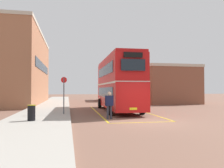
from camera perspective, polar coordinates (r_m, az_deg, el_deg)
The scene contains 10 objects.
ground_plane at distance 27.46m, azimuth -1.31°, elevation -5.45°, with size 135.60×135.60×0.00m, color brown.
sidewalk_left at distance 29.50m, azimuth -14.71°, elevation -4.99°, with size 4.00×57.60×0.14m, color #A39E93.
brick_building_left at distance 32.88m, azimuth -23.01°, elevation 3.55°, with size 6.81×19.33×9.43m.
depot_building_right at distance 35.85m, azimuth 11.39°, elevation -0.31°, with size 7.24×14.12×5.22m.
double_decker_bus at distance 20.36m, azimuth 1.48°, elevation 0.23°, with size 2.94×10.58×4.75m.
single_deck_bus at distance 39.37m, azimuth -0.96°, elevation -1.86°, with size 3.00×8.88×3.02m.
pedestrian_boarding at distance 14.67m, azimuth -0.69°, elevation -4.85°, with size 0.59×0.32×1.79m.
litter_bin at distance 13.76m, azimuth -19.76°, elevation -6.87°, with size 0.46×0.46×0.91m.
bus_stop_sign at distance 16.90m, azimuth -12.11°, elevation -1.91°, with size 0.44×0.10×2.72m.
bay_marking_yellow at distance 18.56m, azimuth 2.75°, elevation -7.37°, with size 4.40×12.61×0.01m.
Camera 1 is at (-4.69, -12.59, 1.92)m, focal length 36.04 mm.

